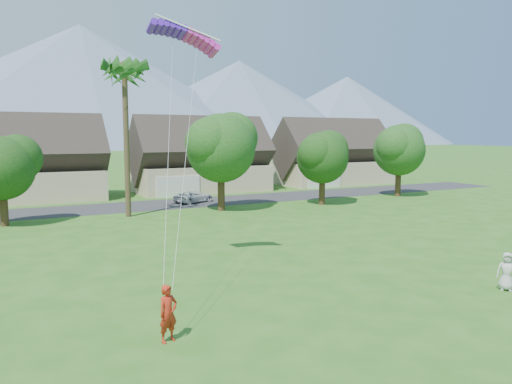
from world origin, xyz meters
TOP-DOWN VIEW (x-y plane):
  - ground at (0.00, 0.00)m, footprint 500.00×500.00m
  - street at (0.00, 34.00)m, footprint 90.00×7.00m
  - kite_flyer at (-6.74, 3.21)m, footprint 0.79×0.64m
  - watcher at (7.73, 1.66)m, footprint 0.93×0.95m
  - parked_car at (5.70, 34.00)m, footprint 4.57×3.47m
  - mountain_ridge at (10.40, 260.00)m, footprint 540.00×240.00m
  - houses_row at (0.49, 42.99)m, footprint 72.75×8.19m
  - tree_row at (-1.14, 27.92)m, footprint 62.27×6.67m
  - fan_palm at (-2.00, 28.50)m, footprint 3.00×3.00m
  - parafoil_kite at (-3.33, 10.70)m, footprint 3.39×1.20m

SIDE VIEW (x-z plane):
  - ground at x=0.00m, z-range 0.00..0.00m
  - street at x=0.00m, z-range 0.00..0.01m
  - parked_car at x=5.70m, z-range 0.00..1.15m
  - watcher at x=7.73m, z-range 0.00..1.65m
  - kite_flyer at x=-6.74m, z-range 0.00..1.87m
  - houses_row at x=0.49m, z-range -0.99..7.87m
  - tree_row at x=-1.14m, z-range 0.66..9.11m
  - parafoil_kite at x=-3.33m, z-range 11.00..11.50m
  - fan_palm at x=-2.00m, z-range 4.90..18.70m
  - mountain_ridge at x=10.40m, z-range -5.93..64.07m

